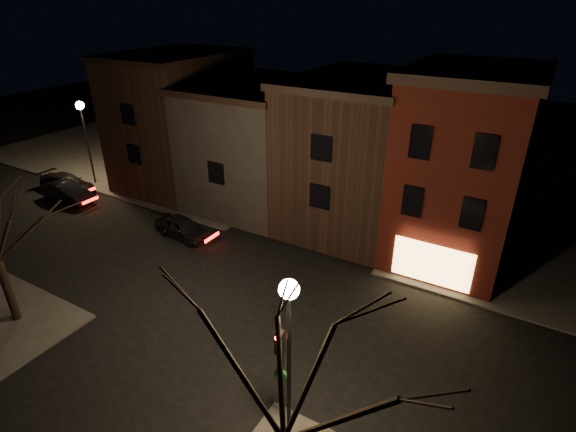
# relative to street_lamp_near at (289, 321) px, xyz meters

# --- Properties ---
(ground) EXTENTS (120.00, 120.00, 0.00)m
(ground) POSITION_rel_street_lamp_near_xyz_m (-6.20, 6.00, -5.18)
(ground) COLOR black
(ground) RESTS_ON ground
(sidewalk_far_left) EXTENTS (30.00, 30.00, 0.12)m
(sidewalk_far_left) POSITION_rel_street_lamp_near_xyz_m (-26.20, 26.00, -5.12)
(sidewalk_far_left) COLOR #2D2B28
(sidewalk_far_left) RESTS_ON ground
(corner_building) EXTENTS (6.50, 8.50, 10.50)m
(corner_building) POSITION_rel_street_lamp_near_xyz_m (1.80, 15.47, 0.22)
(corner_building) COLOR #4E130D
(corner_building) RESTS_ON ground
(row_building_a) EXTENTS (7.30, 10.30, 9.40)m
(row_building_a) POSITION_rel_street_lamp_near_xyz_m (-4.70, 16.50, -0.34)
(row_building_a) COLOR black
(row_building_a) RESTS_ON ground
(row_building_b) EXTENTS (7.80, 10.30, 8.40)m
(row_building_b) POSITION_rel_street_lamp_near_xyz_m (-11.95, 16.50, -0.85)
(row_building_b) COLOR black
(row_building_b) RESTS_ON ground
(row_building_c) EXTENTS (7.30, 10.30, 9.90)m
(row_building_c) POSITION_rel_street_lamp_near_xyz_m (-19.20, 16.50, -0.09)
(row_building_c) COLOR black
(row_building_c) RESTS_ON ground
(street_lamp_near) EXTENTS (0.60, 0.60, 6.48)m
(street_lamp_near) POSITION_rel_street_lamp_near_xyz_m (0.00, 0.00, 0.00)
(street_lamp_near) COLOR black
(street_lamp_near) RESTS_ON sidewalk_near_right
(street_lamp_far) EXTENTS (0.60, 0.60, 6.48)m
(street_lamp_far) POSITION_rel_street_lamp_near_xyz_m (-25.20, 12.20, 0.00)
(street_lamp_far) COLOR black
(street_lamp_far) RESTS_ON sidewalk_far_left
(traffic_signal) EXTENTS (0.58, 0.38, 4.05)m
(traffic_signal) POSITION_rel_street_lamp_near_xyz_m (-0.60, 0.49, -2.37)
(traffic_signal) COLOR black
(traffic_signal) RESTS_ON sidewalk_near_right
(bare_tree_right) EXTENTS (6.40, 6.40, 8.50)m
(bare_tree_right) POSITION_rel_street_lamp_near_xyz_m (1.30, -2.50, 0.97)
(bare_tree_right) COLOR black
(bare_tree_right) RESTS_ON sidewalk_near_right
(parked_car_a) EXTENTS (4.06, 1.98, 1.33)m
(parked_car_a) POSITION_rel_street_lamp_near_xyz_m (-13.01, 9.09, -4.51)
(parked_car_a) COLOR black
(parked_car_a) RESTS_ON ground
(parked_car_b) EXTENTS (4.35, 1.55, 1.43)m
(parked_car_b) POSITION_rel_street_lamp_near_xyz_m (-24.09, 8.97, -4.46)
(parked_car_b) COLOR black
(parked_car_b) RESTS_ON ground
(parked_car_c) EXTENTS (4.84, 2.12, 1.38)m
(parked_car_c) POSITION_rel_street_lamp_near_xyz_m (-25.60, 10.01, -4.49)
(parked_car_c) COLOR black
(parked_car_c) RESTS_ON ground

